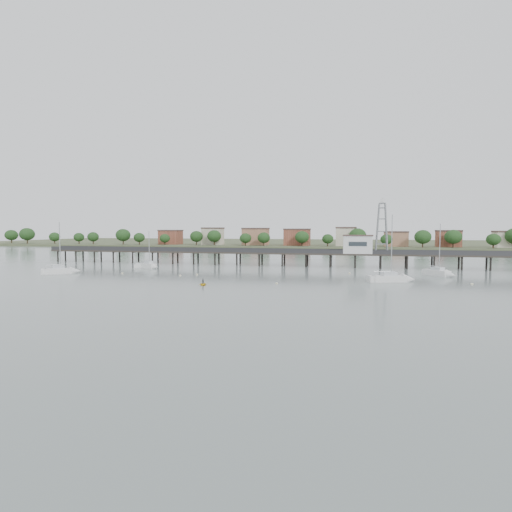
{
  "coord_description": "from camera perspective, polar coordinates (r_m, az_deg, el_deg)",
  "views": [
    {
      "loc": [
        25.48,
        -65.26,
        11.14
      ],
      "look_at": [
        -0.56,
        42.0,
        4.0
      ],
      "focal_mm": 30.0,
      "sensor_mm": 36.0,
      "label": 1
    }
  ],
  "objects": [
    {
      "name": "far_shore",
      "position": [
        306.04,
        8.93,
        1.75
      ],
      "size": [
        500.0,
        170.0,
        10.4
      ],
      "color": "#475133",
      "rests_on": "ground"
    },
    {
      "name": "yellow_dinghy",
      "position": [
        84.97,
        -7.08,
        -3.86
      ],
      "size": [
        1.84,
        1.05,
        2.48
      ],
      "primitive_type": "imported",
      "rotation": [
        0.0,
        0.0,
        0.32
      ],
      "color": "yellow",
      "rests_on": "ground"
    },
    {
      "name": "pier_building",
      "position": [
        125.34,
        13.42,
        1.56
      ],
      "size": [
        8.4,
        5.4,
        5.3
      ],
      "color": "silver",
      "rests_on": "ground"
    },
    {
      "name": "sailboat_a",
      "position": [
        116.07,
        -24.18,
        -1.81
      ],
      "size": [
        7.85,
        6.83,
        13.4
      ],
      "rotation": [
        0.0,
        0.0,
        0.66
      ],
      "color": "white",
      "rests_on": "ground"
    },
    {
      "name": "sailboat_e",
      "position": [
        108.9,
        23.54,
        -2.14
      ],
      "size": [
        6.83,
        7.37,
        12.91
      ],
      "rotation": [
        0.0,
        0.0,
        -0.85
      ],
      "color": "white",
      "rests_on": "ground"
    },
    {
      "name": "pier",
      "position": [
        128.04,
        2.14,
        0.41
      ],
      "size": [
        150.0,
        5.0,
        5.5
      ],
      "color": "#2D2823",
      "rests_on": "ground"
    },
    {
      "name": "ground_plane",
      "position": [
        70.94,
        -7.62,
        -5.37
      ],
      "size": [
        500.0,
        500.0,
        0.0
      ],
      "primitive_type": "plane",
      "color": "slate",
      "rests_on": "ground"
    },
    {
      "name": "sailboat_b",
      "position": [
        122.88,
        -13.88,
        -1.3
      ],
      "size": [
        6.55,
        4.59,
        10.76
      ],
      "rotation": [
        0.0,
        0.0,
        -0.48
      ],
      "color": "white",
      "rests_on": "ground"
    },
    {
      "name": "white_tender",
      "position": [
        125.93,
        -15.08,
        -1.29
      ],
      "size": [
        4.11,
        2.37,
        1.5
      ],
      "rotation": [
        0.0,
        0.0,
        0.21
      ],
      "color": "white",
      "rests_on": "ground"
    },
    {
      "name": "mooring_buoys",
      "position": [
        97.51,
        0.5,
        -2.81
      ],
      "size": [
        79.27,
        23.72,
        0.39
      ],
      "color": "#F4EFBE",
      "rests_on": "ground"
    },
    {
      "name": "dinghy_occupant",
      "position": [
        84.97,
        -7.08,
        -3.86
      ],
      "size": [
        0.78,
        1.1,
        0.25
      ],
      "primitive_type": "imported",
      "rotation": [
        0.0,
        0.0,
        3.58
      ],
      "color": "black",
      "rests_on": "ground"
    },
    {
      "name": "sailboat_d",
      "position": [
        94.15,
        18.16,
        -2.89
      ],
      "size": [
        9.41,
        5.37,
        14.86
      ],
      "rotation": [
        0.0,
        0.0,
        0.32
      ],
      "color": "white",
      "rests_on": "ground"
    },
    {
      "name": "lattice_tower",
      "position": [
        125.41,
        16.43,
        3.53
      ],
      "size": [
        3.2,
        3.2,
        15.5
      ],
      "color": "slate",
      "rests_on": "ground"
    }
  ]
}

